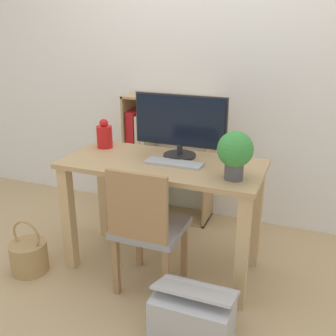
{
  "coord_description": "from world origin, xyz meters",
  "views": [
    {
      "loc": [
        0.88,
        -2.15,
        1.58
      ],
      "look_at": [
        0.0,
        0.1,
        0.68
      ],
      "focal_mm": 42.0,
      "sensor_mm": 36.0,
      "label": 1
    }
  ],
  "objects": [
    {
      "name": "ground_plane",
      "position": [
        0.0,
        0.0,
        0.0
      ],
      "size": [
        10.0,
        10.0,
        0.0
      ],
      "primitive_type": "plane",
      "color": "tan"
    },
    {
      "name": "wall_back",
      "position": [
        0.0,
        0.9,
        1.3
      ],
      "size": [
        8.0,
        0.05,
        2.6
      ],
      "color": "white",
      "rests_on": "ground_plane"
    },
    {
      "name": "desk",
      "position": [
        0.0,
        0.0,
        0.59
      ],
      "size": [
        1.26,
        0.58,
        0.76
      ],
      "color": "tan",
      "rests_on": "ground_plane"
    },
    {
      "name": "monitor",
      "position": [
        0.07,
        0.14,
        0.98
      ],
      "size": [
        0.61,
        0.21,
        0.4
      ],
      "color": "#232326",
      "rests_on": "desk"
    },
    {
      "name": "keyboard",
      "position": [
        0.08,
        -0.02,
        0.76
      ],
      "size": [
        0.36,
        0.12,
        0.02
      ],
      "color": "#B2B2B7",
      "rests_on": "desk"
    },
    {
      "name": "vase",
      "position": [
        -0.49,
        0.14,
        0.84
      ],
      "size": [
        0.11,
        0.11,
        0.2
      ],
      "color": "red",
      "rests_on": "desk"
    },
    {
      "name": "potted_plant",
      "position": [
        0.48,
        -0.12,
        0.92
      ],
      "size": [
        0.2,
        0.2,
        0.27
      ],
      "color": "#4C4C51",
      "rests_on": "desk"
    },
    {
      "name": "chair",
      "position": [
        0.01,
        -0.28,
        0.45
      ],
      "size": [
        0.4,
        0.4,
        0.83
      ],
      "rotation": [
        0.0,
        0.0,
        -0.01
      ],
      "color": "gray",
      "rests_on": "ground_plane"
    },
    {
      "name": "bookshelf",
      "position": [
        -0.38,
        0.73,
        0.46
      ],
      "size": [
        0.72,
        0.28,
        1.03
      ],
      "color": "tan",
      "rests_on": "ground_plane"
    },
    {
      "name": "basket",
      "position": [
        -0.81,
        -0.39,
        0.11
      ],
      "size": [
        0.24,
        0.24,
        0.38
      ],
      "color": "tan",
      "rests_on": "ground_plane"
    },
    {
      "name": "storage_box",
      "position": [
        0.4,
        -0.58,
        0.14
      ],
      "size": [
        0.42,
        0.31,
        0.33
      ],
      "color": "#B2B2B7",
      "rests_on": "ground_plane"
    }
  ]
}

